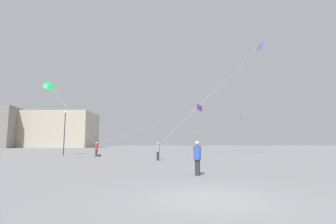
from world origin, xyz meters
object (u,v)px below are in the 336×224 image
at_px(person_in_grey, 158,150).
at_px(handbag_beside_flyer, 99,155).
at_px(person_in_blue, 197,156).
at_px(kite_violet_delta, 198,108).
at_px(kite_cobalt_diamond, 259,47).
at_px(person_in_red, 96,148).
at_px(lamppost_east, 65,126).
at_px(kite_crimson_delta, 239,116).
at_px(kite_emerald_diamond, 49,86).
at_px(building_centre_hall, 56,130).

relative_size(person_in_grey, handbag_beside_flyer, 5.35).
height_order(person_in_grey, person_in_blue, person_in_blue).
bearing_deg(kite_violet_delta, kite_cobalt_diamond, -38.80).
xyz_separation_m(person_in_red, handbag_beside_flyer, (0.35, 0.10, -0.84)).
relative_size(person_in_grey, lamppost_east, 0.29).
xyz_separation_m(person_in_grey, lamppost_east, (-12.33, 10.47, 2.92)).
bearing_deg(kite_crimson_delta, handbag_beside_flyer, -148.98).
distance_m(person_in_blue, kite_violet_delta, 27.11).
distance_m(person_in_red, kite_violet_delta, 17.09).
xyz_separation_m(kite_emerald_diamond, handbag_beside_flyer, (7.05, -1.52, -8.86)).
bearing_deg(person_in_grey, lamppost_east, -36.37).
bearing_deg(person_in_red, lamppost_east, 58.98).
height_order(kite_emerald_diamond, handbag_beside_flyer, kite_emerald_diamond).
bearing_deg(handbag_beside_flyer, person_in_grey, -46.24).
bearing_deg(lamppost_east, person_in_blue, -56.36).
xyz_separation_m(person_in_red, person_in_grey, (7.28, -7.14, -0.02)).
xyz_separation_m(person_in_blue, kite_crimson_delta, (13.03, 31.19, 5.39)).
relative_size(person_in_grey, kite_crimson_delta, 0.08).
relative_size(person_in_red, kite_cobalt_diamond, 0.12).
bearing_deg(lamppost_east, kite_crimson_delta, 19.97).
bearing_deg(person_in_grey, kite_cobalt_diamond, -143.36).
bearing_deg(kite_emerald_diamond, handbag_beside_flyer, -12.12).
height_order(person_in_red, person_in_blue, person_in_red).
bearing_deg(kite_crimson_delta, person_in_grey, -126.17).
bearing_deg(kite_cobalt_diamond, person_in_red, -174.88).
bearing_deg(person_in_blue, kite_crimson_delta, 37.72).
xyz_separation_m(kite_emerald_diamond, kite_crimson_delta, (28.87, 11.60, -2.63)).
distance_m(lamppost_east, handbag_beside_flyer, 7.32).
relative_size(kite_cobalt_diamond, lamppost_east, 2.51).
xyz_separation_m(kite_violet_delta, lamppost_east, (-18.86, -4.70, -3.17)).
distance_m(person_in_red, kite_cobalt_diamond, 25.64).
xyz_separation_m(person_in_red, person_in_blue, (9.13, -17.97, -0.00)).
height_order(kite_cobalt_diamond, building_centre_hall, kite_cobalt_diamond).
distance_m(person_in_blue, lamppost_east, 25.75).
bearing_deg(kite_emerald_diamond, kite_crimson_delta, 21.89).
bearing_deg(building_centre_hall, kite_emerald_diamond, -69.89).
bearing_deg(handbag_beside_flyer, lamppost_east, 149.09).
xyz_separation_m(person_in_grey, kite_cobalt_diamond, (14.13, 9.06, 13.99)).
relative_size(kite_emerald_diamond, building_centre_hall, 0.30).
distance_m(person_in_grey, building_centre_hall, 76.98).
xyz_separation_m(person_in_red, kite_emerald_diamond, (-6.70, 1.62, 8.02)).
xyz_separation_m(kite_emerald_diamond, building_centre_hall, (-21.69, 59.25, -2.79)).
xyz_separation_m(person_in_blue, handbag_beside_flyer, (-8.78, 18.07, -0.84)).
relative_size(kite_emerald_diamond, kite_cobalt_diamond, 0.56).
height_order(person_in_grey, building_centre_hall, building_centre_hall).
bearing_deg(person_in_blue, handbag_beside_flyer, 86.32).
bearing_deg(handbag_beside_flyer, person_in_blue, -64.08).
bearing_deg(kite_crimson_delta, person_in_blue, -112.68).
distance_m(person_in_red, kite_emerald_diamond, 10.58).
distance_m(person_in_blue, kite_emerald_diamond, 26.44).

